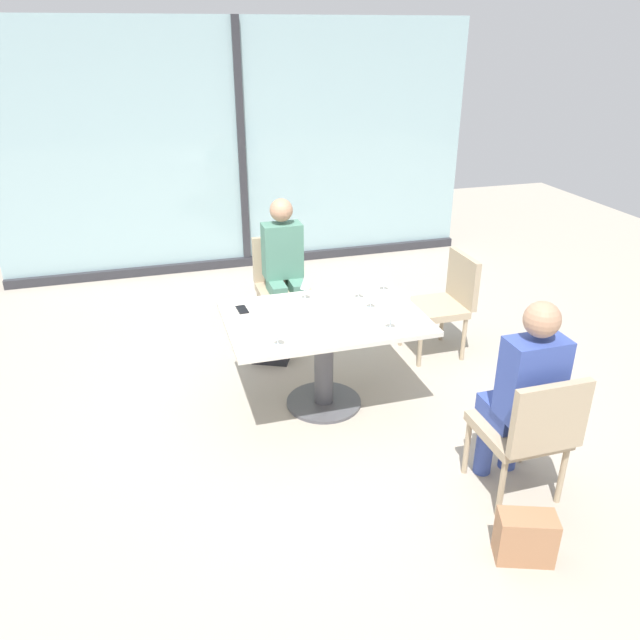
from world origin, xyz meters
TOP-DOWN VIEW (x-y plane):
  - ground_plane at (0.00, 0.00)m, footprint 12.00×12.00m
  - window_wall_backdrop at (0.00, 3.20)m, footprint 5.35×0.10m
  - dining_table_main at (0.00, 0.00)m, footprint 1.38×0.95m
  - chair_near_window at (0.00, 1.32)m, footprint 0.46×0.51m
  - chair_front_right at (0.83, -1.32)m, footprint 0.46×0.50m
  - chair_far_right at (1.23, 0.52)m, footprint 0.50×0.46m
  - person_near_window at (-0.00, 1.21)m, footprint 0.34×0.39m
  - person_front_right at (0.83, -1.21)m, footprint 0.34×0.39m
  - wine_glass_0 at (0.33, 0.21)m, footprint 0.07×0.07m
  - wine_glass_1 at (0.57, 0.31)m, footprint 0.07×0.07m
  - wine_glass_2 at (-0.05, 0.31)m, footprint 0.07×0.07m
  - wine_glass_3 at (0.36, -0.33)m, footprint 0.07×0.07m
  - wine_glass_4 at (-0.42, -0.36)m, footprint 0.07×0.07m
  - wine_glass_5 at (0.36, 0.02)m, footprint 0.07×0.07m
  - coffee_cup at (0.61, -0.01)m, footprint 0.08×0.08m
  - cell_phone_on_table at (-0.54, 0.26)m, footprint 0.08×0.15m
  - handbag_0 at (-0.24, 0.76)m, footprint 0.34×0.27m
  - handbag_1 at (0.58, -1.74)m, footprint 0.34×0.25m
  - handbag_2 at (-0.19, 0.86)m, footprint 0.34×0.27m

SIDE VIEW (x-z plane):
  - ground_plane at x=0.00m, z-range 0.00..0.00m
  - handbag_0 at x=-0.24m, z-range 0.00..0.28m
  - handbag_1 at x=0.58m, z-range 0.00..0.28m
  - handbag_2 at x=-0.19m, z-range 0.00..0.28m
  - chair_near_window at x=0.00m, z-range 0.06..0.93m
  - chair_front_right at x=0.83m, z-range 0.06..0.93m
  - chair_far_right at x=1.23m, z-range 0.06..0.93m
  - dining_table_main at x=0.00m, z-range 0.20..0.93m
  - person_near_window at x=0.00m, z-range 0.07..1.33m
  - person_front_right at x=0.83m, z-range 0.07..1.33m
  - cell_phone_on_table at x=-0.54m, z-range 0.73..0.74m
  - coffee_cup at x=0.61m, z-range 0.73..0.82m
  - wine_glass_0 at x=0.33m, z-range 0.77..0.95m
  - wine_glass_1 at x=0.57m, z-range 0.77..0.95m
  - wine_glass_2 at x=-0.05m, z-range 0.77..0.95m
  - wine_glass_3 at x=0.36m, z-range 0.77..0.95m
  - wine_glass_4 at x=-0.42m, z-range 0.77..0.95m
  - wine_glass_5 at x=0.36m, z-range 0.77..0.95m
  - window_wall_backdrop at x=0.00m, z-range -0.14..2.56m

